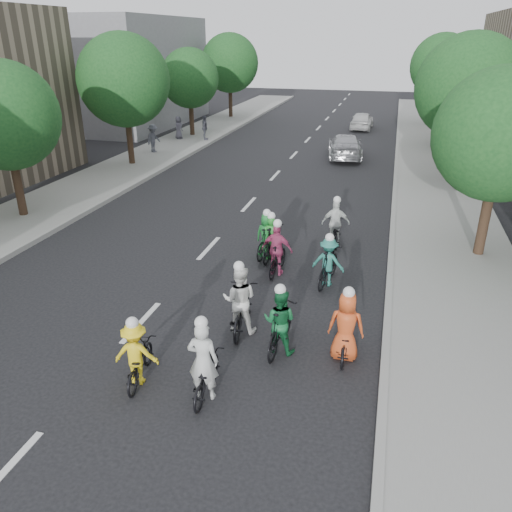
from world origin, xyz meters
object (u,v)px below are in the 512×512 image
at_px(follow_car_lead, 345,146).
at_px(spectator_2, 179,127).
at_px(cyclist_9, 267,239).
at_px(cyclist_6, 240,306).
at_px(spectator_0, 153,138).
at_px(cyclist_5, 272,241).
at_px(spectator_1, 205,128).
at_px(cyclist_3, 277,254).
at_px(cyclist_7, 328,264).
at_px(cyclist_8, 335,228).
at_px(cyclist_0, 205,370).
at_px(cyclist_4, 346,332).
at_px(cyclist_2, 138,358).
at_px(follow_car_trail, 362,121).
at_px(cyclist_1, 280,324).

xyz_separation_m(follow_car_lead, spectator_2, (-11.53, 2.12, 0.23)).
bearing_deg(spectator_2, cyclist_9, -144.72).
xyz_separation_m(cyclist_6, follow_car_lead, (0.50, 19.81, 0.02)).
height_order(cyclist_9, spectator_0, spectator_0).
height_order(cyclist_5, spectator_1, spectator_1).
distance_m(cyclist_3, spectator_2, 21.72).
xyz_separation_m(cyclist_3, cyclist_7, (1.58, -0.28, -0.02)).
relative_size(cyclist_5, spectator_1, 1.18).
bearing_deg(cyclist_5, cyclist_8, -133.87).
bearing_deg(cyclist_8, cyclist_0, 70.40).
bearing_deg(cyclist_4, cyclist_5, -59.88).
bearing_deg(spectator_0, cyclist_0, -139.65).
relative_size(cyclist_9, spectator_0, 1.09).
relative_size(cyclist_4, cyclist_8, 1.02).
bearing_deg(cyclist_6, cyclist_7, -127.09).
height_order(cyclist_8, spectator_1, spectator_1).
height_order(cyclist_8, spectator_0, spectator_0).
xyz_separation_m(cyclist_0, cyclist_9, (-0.48, 7.06, 0.02)).
relative_size(cyclist_5, cyclist_9, 1.08).
height_order(cyclist_2, follow_car_lead, cyclist_2).
distance_m(cyclist_8, spectator_0, 16.89).
distance_m(cyclist_0, cyclist_8, 8.79).
xyz_separation_m(cyclist_6, spectator_0, (-10.81, 17.59, 0.31)).
xyz_separation_m(cyclist_3, cyclist_8, (1.41, 2.79, -0.04)).
relative_size(cyclist_6, cyclist_7, 1.06).
relative_size(follow_car_trail, spectator_1, 2.35).
height_order(cyclist_1, cyclist_9, cyclist_1).
xyz_separation_m(cyclist_0, cyclist_8, (1.55, 8.65, 0.01)).
height_order(follow_car_lead, spectator_1, spectator_1).
bearing_deg(cyclist_0, cyclist_4, -145.24).
bearing_deg(follow_car_lead, cyclist_9, 79.11).
distance_m(cyclist_3, cyclist_9, 1.36).
bearing_deg(cyclist_1, cyclist_4, -172.46).
distance_m(cyclist_2, follow_car_lead, 22.39).
height_order(cyclist_0, spectator_2, cyclist_0).
xyz_separation_m(cyclist_4, follow_car_trail, (-1.86, 30.45, 0.02)).
bearing_deg(cyclist_6, cyclist_2, 52.00).
relative_size(cyclist_3, cyclist_7, 0.93).
height_order(follow_car_trail, spectator_0, spectator_0).
bearing_deg(cyclist_0, cyclist_9, -89.87).
xyz_separation_m(follow_car_lead, spectator_1, (-9.65, 2.18, 0.29)).
distance_m(cyclist_9, spectator_2, 20.37).
bearing_deg(cyclist_8, follow_car_trail, -97.40).
distance_m(cyclist_2, cyclist_8, 9.13).
xyz_separation_m(cyclist_5, follow_car_trail, (1.01, 25.59, 0.04)).
relative_size(follow_car_trail, spectator_2, 2.53).
xyz_separation_m(cyclist_3, cyclist_9, (-0.62, 1.21, -0.03)).
bearing_deg(cyclist_9, cyclist_4, 130.26).
xyz_separation_m(cyclist_0, cyclist_6, (-0.03, 2.54, 0.07)).
bearing_deg(spectator_2, cyclist_2, -154.65).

